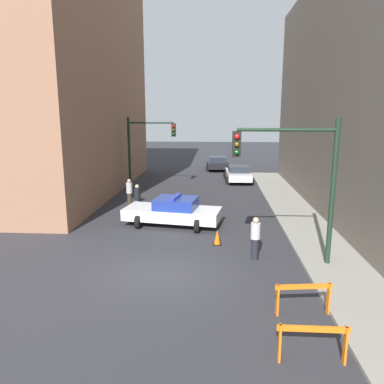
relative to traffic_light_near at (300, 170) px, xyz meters
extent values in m
plane|color=#2D2D33|center=(-4.73, -1.04, -3.53)|extent=(120.00, 120.00, 0.00)
cube|color=gray|center=(1.47, -1.04, -3.47)|extent=(2.40, 44.00, 0.12)
cube|color=#93664C|center=(-16.73, 12.96, 4.93)|extent=(14.00, 20.00, 16.92)
cylinder|color=black|center=(1.17, 0.01, -0.81)|extent=(0.18, 0.18, 5.20)
cylinder|color=black|center=(-0.53, 0.01, 1.39)|extent=(3.40, 0.12, 0.12)
cube|color=black|center=(-2.23, 0.01, 0.89)|extent=(0.30, 0.22, 0.90)
sphere|color=red|center=(-2.23, -0.14, 1.16)|extent=(0.18, 0.18, 0.18)
sphere|color=#4C3D0C|center=(-2.23, -0.14, 0.89)|extent=(0.18, 0.18, 0.18)
sphere|color=#0C4219|center=(-2.23, -0.14, 0.62)|extent=(0.18, 0.18, 0.18)
cylinder|color=black|center=(-9.13, 13.17, -0.93)|extent=(0.18, 0.18, 5.20)
cylinder|color=black|center=(-7.53, 13.17, 1.27)|extent=(3.20, 0.12, 0.12)
cube|color=black|center=(-5.93, 13.17, 0.77)|extent=(0.30, 0.22, 0.90)
sphere|color=red|center=(-5.93, 13.02, 1.04)|extent=(0.18, 0.18, 0.18)
sphere|color=#4C3D0C|center=(-5.93, 13.02, 0.77)|extent=(0.18, 0.18, 0.18)
sphere|color=#0C4219|center=(-5.93, 13.02, 0.50)|extent=(0.18, 0.18, 0.18)
cube|color=white|center=(-5.06, 4.63, -2.93)|extent=(4.94, 2.61, 0.55)
cube|color=navy|center=(-4.87, 4.60, -2.39)|extent=(2.22, 1.93, 0.52)
cylinder|color=black|center=(-6.64, 4.03, -3.20)|extent=(0.33, 0.69, 0.66)
cylinder|color=black|center=(-6.36, 5.71, -3.20)|extent=(0.33, 0.69, 0.66)
cylinder|color=black|center=(-3.77, 3.55, -3.20)|extent=(0.33, 0.69, 0.66)
cylinder|color=black|center=(-3.48, 5.22, -3.20)|extent=(0.33, 0.69, 0.66)
cube|color=#2633BF|center=(-4.87, 4.60, -2.07)|extent=(0.43, 1.40, 0.12)
cube|color=silver|center=(-1.14, 16.96, -2.96)|extent=(1.97, 4.37, 0.52)
cube|color=#232833|center=(-1.14, 16.79, -2.46)|extent=(1.65, 1.87, 0.48)
cylinder|color=black|center=(-2.02, 18.26, -3.22)|extent=(0.63, 0.24, 0.62)
cylinder|color=black|center=(-0.37, 18.32, -3.22)|extent=(0.63, 0.24, 0.62)
cylinder|color=black|center=(-1.92, 15.60, -3.22)|extent=(0.63, 0.24, 0.62)
cylinder|color=black|center=(-0.26, 15.66, -3.22)|extent=(0.63, 0.24, 0.62)
cube|color=black|center=(-2.78, 23.37, -2.96)|extent=(1.82, 4.31, 0.52)
cube|color=#232833|center=(-2.78, 23.20, -2.46)|extent=(1.59, 1.81, 0.48)
cylinder|color=black|center=(-3.61, 24.70, -3.22)|extent=(0.62, 0.22, 0.62)
cylinder|color=black|center=(-1.96, 24.71, -3.22)|extent=(0.62, 0.22, 0.62)
cylinder|color=black|center=(-3.60, 22.03, -3.22)|extent=(0.62, 0.22, 0.62)
cylinder|color=black|center=(-1.95, 22.04, -3.22)|extent=(0.62, 0.22, 0.62)
cylinder|color=#474C66|center=(-7.23, 6.62, -3.12)|extent=(0.30, 0.30, 0.82)
cylinder|color=black|center=(-7.23, 6.62, -2.40)|extent=(0.38, 0.38, 0.62)
sphere|color=tan|center=(-7.23, 6.62, -1.98)|extent=(0.23, 0.23, 0.22)
cylinder|color=#382D23|center=(-8.05, 8.25, -3.12)|extent=(0.28, 0.28, 0.82)
cylinder|color=#B2B2B7|center=(-8.05, 8.25, -2.40)|extent=(0.36, 0.36, 0.62)
sphere|color=tan|center=(-8.05, 8.25, -1.98)|extent=(0.22, 0.22, 0.22)
cylinder|color=black|center=(-1.41, 0.47, -3.12)|extent=(0.40, 0.40, 0.82)
cylinder|color=#B2B2B7|center=(-1.41, 0.47, -2.40)|extent=(0.51, 0.51, 0.62)
sphere|color=tan|center=(-1.41, 0.47, -1.98)|extent=(0.31, 0.31, 0.22)
cube|color=orange|center=(-0.74, -5.55, -2.70)|extent=(1.60, 0.06, 0.14)
cube|color=orange|center=(-1.46, -5.55, -3.08)|extent=(0.05, 0.16, 0.90)
cube|color=orange|center=(-0.02, -5.54, -3.08)|extent=(0.05, 0.16, 0.90)
cube|color=orange|center=(-0.48, -3.48, -2.70)|extent=(1.59, 0.25, 0.14)
cube|color=orange|center=(-1.20, -3.57, -3.08)|extent=(0.07, 0.17, 0.90)
cube|color=orange|center=(0.23, -3.39, -3.08)|extent=(0.07, 0.17, 0.90)
cube|color=black|center=(-2.84, 2.00, -3.51)|extent=(0.36, 0.36, 0.04)
cone|color=#F2600C|center=(-2.84, 2.00, -3.18)|extent=(0.28, 0.28, 0.62)
camera|label=1|loc=(-2.93, -13.13, 1.97)|focal=35.00mm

